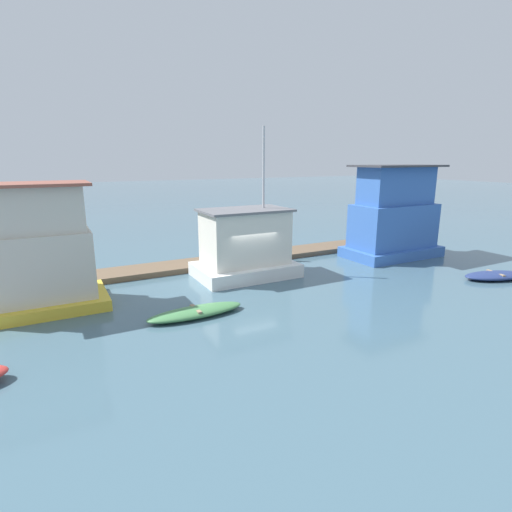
{
  "coord_description": "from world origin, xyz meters",
  "views": [
    {
      "loc": [
        -9.1,
        -18.15,
        6.13
      ],
      "look_at": [
        0.0,
        -1.0,
        1.4
      ],
      "focal_mm": 28.0,
      "sensor_mm": 36.0,
      "label": 1
    }
  ],
  "objects_px": {
    "houseboat_yellow": "(36,254)",
    "dinghy_green": "(196,312)",
    "dinghy_navy": "(495,276)",
    "houseboat_blue": "(394,217)",
    "houseboat_white": "(245,246)",
    "mooring_post_near_right": "(288,248)"
  },
  "relations": [
    {
      "from": "houseboat_blue",
      "to": "dinghy_green",
      "type": "height_order",
      "value": "houseboat_blue"
    },
    {
      "from": "dinghy_green",
      "to": "mooring_post_near_right",
      "type": "bearing_deg",
      "value": 35.98
    },
    {
      "from": "houseboat_yellow",
      "to": "dinghy_navy",
      "type": "bearing_deg",
      "value": -16.78
    },
    {
      "from": "houseboat_blue",
      "to": "mooring_post_near_right",
      "type": "height_order",
      "value": "houseboat_blue"
    },
    {
      "from": "houseboat_white",
      "to": "dinghy_green",
      "type": "height_order",
      "value": "houseboat_white"
    },
    {
      "from": "houseboat_blue",
      "to": "dinghy_green",
      "type": "bearing_deg",
      "value": -165.58
    },
    {
      "from": "dinghy_green",
      "to": "dinghy_navy",
      "type": "xyz_separation_m",
      "value": [
        15.6,
        -2.5,
        0.01
      ]
    },
    {
      "from": "houseboat_blue",
      "to": "dinghy_green",
      "type": "distance_m",
      "value": 15.28
    },
    {
      "from": "houseboat_white",
      "to": "houseboat_blue",
      "type": "distance_m",
      "value": 10.36
    },
    {
      "from": "houseboat_yellow",
      "to": "houseboat_white",
      "type": "relative_size",
      "value": 0.67
    },
    {
      "from": "houseboat_yellow",
      "to": "houseboat_white",
      "type": "xyz_separation_m",
      "value": [
        9.69,
        0.38,
        -0.72
      ]
    },
    {
      "from": "dinghy_green",
      "to": "dinghy_navy",
      "type": "distance_m",
      "value": 15.8
    },
    {
      "from": "mooring_post_near_right",
      "to": "houseboat_white",
      "type": "bearing_deg",
      "value": -156.36
    },
    {
      "from": "mooring_post_near_right",
      "to": "houseboat_blue",
      "type": "bearing_deg",
      "value": -17.54
    },
    {
      "from": "houseboat_blue",
      "to": "dinghy_navy",
      "type": "xyz_separation_m",
      "value": [
        0.99,
        -6.26,
        -2.35
      ]
    },
    {
      "from": "houseboat_white",
      "to": "dinghy_navy",
      "type": "bearing_deg",
      "value": -30.69
    },
    {
      "from": "houseboat_yellow",
      "to": "dinghy_green",
      "type": "xyz_separation_m",
      "value": [
        5.39,
        -3.83,
        -2.18
      ]
    },
    {
      "from": "mooring_post_near_right",
      "to": "dinghy_green",
      "type": "bearing_deg",
      "value": -144.02
    },
    {
      "from": "houseboat_white",
      "to": "houseboat_blue",
      "type": "relative_size",
      "value": 1.28
    },
    {
      "from": "houseboat_white",
      "to": "houseboat_blue",
      "type": "xyz_separation_m",
      "value": [
        10.31,
        -0.44,
        0.89
      ]
    },
    {
      "from": "houseboat_yellow",
      "to": "houseboat_blue",
      "type": "distance_m",
      "value": 20.01
    },
    {
      "from": "houseboat_blue",
      "to": "dinghy_green",
      "type": "xyz_separation_m",
      "value": [
        -14.62,
        -3.76,
        -2.36
      ]
    }
  ]
}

